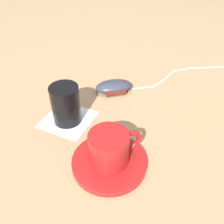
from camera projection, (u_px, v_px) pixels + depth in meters
ground_plane at (78, 116)px, 0.61m from camera, size 3.00×3.00×0.00m
saucer at (109, 162)px, 0.49m from camera, size 0.15×0.15×0.01m
coffee_cup at (110, 148)px, 0.47m from camera, size 0.10×0.08×0.07m
computer_mouse at (114, 86)px, 0.69m from camera, size 0.12×0.10×0.03m
mouse_cable at (195, 72)px, 0.77m from camera, size 0.37×0.23×0.00m
napkin_under_glass at (68, 119)px, 0.60m from camera, size 0.13×0.13×0.00m
drinking_glass at (66, 104)px, 0.57m from camera, size 0.07×0.07×0.09m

